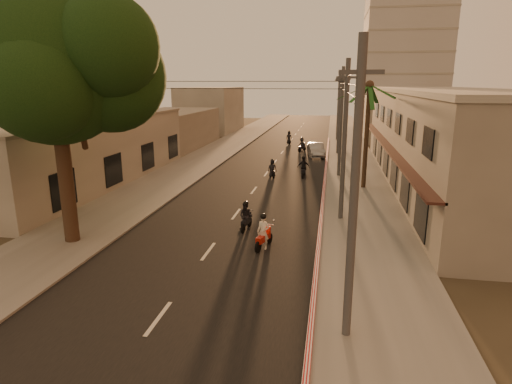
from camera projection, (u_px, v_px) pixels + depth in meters
ground at (195, 269)px, 18.23m from camera, size 160.00×160.00×0.00m
road at (266, 174)px, 37.31m from camera, size 10.00×140.00×0.02m
sidewalk_right at (354, 176)px, 36.03m from camera, size 5.00×140.00×0.12m
sidewalk_left at (184, 170)px, 38.56m from camera, size 5.00×140.00×0.12m
curb_stripe at (324, 189)px, 31.66m from camera, size 0.20×60.00×0.20m
shophouse_row at (446, 139)px, 32.14m from camera, size 8.80×34.20×7.30m
left_building at (78, 151)px, 33.30m from camera, size 8.20×24.20×5.20m
distant_tower at (405, 41)px, 65.48m from camera, size 12.10×12.10×28.00m
broadleaf_tree at (63, 66)px, 19.29m from camera, size 9.60×8.70×12.10m
palm_tree at (369, 91)px, 30.37m from camera, size 5.00×5.00×8.20m
utility_poles at (342, 98)px, 34.64m from camera, size 1.20×48.26×9.00m
filler_right at (396, 119)px, 58.05m from camera, size 8.00×14.00×6.00m
filler_left_near at (171, 129)px, 52.48m from camera, size 8.00×14.00×4.40m
filler_left_far at (211, 110)px, 69.33m from camera, size 8.00×14.00×7.00m
scooter_red at (263, 233)px, 20.31m from camera, size 0.91×1.77×1.78m
scooter_mid_a at (246, 217)px, 22.91m from camera, size 0.89×1.67×1.64m
scooter_mid_b at (303, 168)px, 35.82m from camera, size 1.03×1.86×1.83m
scooter_far_a at (272, 169)px, 35.82m from camera, size 1.02×1.56×1.59m
scooter_far_b at (302, 145)px, 49.16m from camera, size 1.49×1.59×1.68m
parked_car at (316, 150)px, 45.86m from camera, size 2.93×4.89×1.45m
scooter_far_c at (289, 138)px, 55.46m from camera, size 0.94×1.73×1.71m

